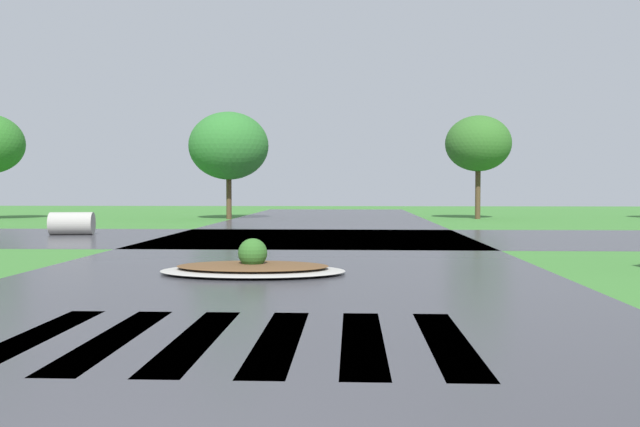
{
  "coord_description": "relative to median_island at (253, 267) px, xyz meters",
  "views": [
    {
      "loc": [
        1.23,
        -3.71,
        1.63
      ],
      "look_at": [
        0.64,
        9.21,
        1.16
      ],
      "focal_mm": 39.12,
      "sensor_mm": 36.0,
      "label": 1
    }
  ],
  "objects": [
    {
      "name": "asphalt_roadway",
      "position": [
        0.65,
        0.56,
        -0.12
      ],
      "size": [
        10.22,
        80.0,
        0.01
      ],
      "primitive_type": "cube",
      "color": "#35353A",
      "rests_on": "ground"
    },
    {
      "name": "drainage_pipe_stack",
      "position": [
        -7.93,
        10.8,
        0.27
      ],
      "size": [
        1.56,
        0.99,
        0.79
      ],
      "color": "#9E9B93",
      "rests_on": "ground"
    },
    {
      "name": "crosswalk_stripes",
      "position": [
        0.65,
        -5.74,
        -0.12
      ],
      "size": [
        4.95,
        3.24,
        0.01
      ],
      "color": "white",
      "rests_on": "ground"
    },
    {
      "name": "background_treeline",
      "position": [
        -1.82,
        23.51,
        3.73
      ],
      "size": [
        39.86,
        5.39,
        5.67
      ],
      "color": "#4C3823",
      "rests_on": "ground"
    },
    {
      "name": "asphalt_cross_road",
      "position": [
        0.65,
        9.73,
        -0.12
      ],
      "size": [
        90.0,
        9.2,
        0.01
      ],
      "primitive_type": "cube",
      "color": "#35353A",
      "rests_on": "ground"
    },
    {
      "name": "median_island",
      "position": [
        0.0,
        0.0,
        0.0
      ],
      "size": [
        3.54,
        2.17,
        0.68
      ],
      "color": "#9E9B93",
      "rests_on": "ground"
    }
  ]
}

